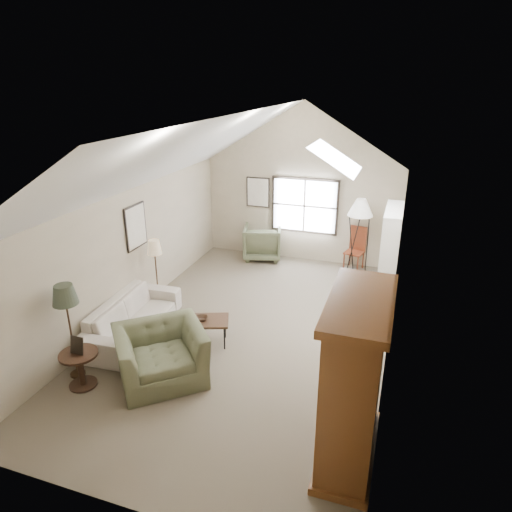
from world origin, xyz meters
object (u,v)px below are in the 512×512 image
(sofa, at_px, (133,317))
(armchair_near, at_px, (161,355))
(coffee_table, at_px, (202,332))
(side_chair, at_px, (354,249))
(armoire, at_px, (354,382))
(armchair_far, at_px, (263,242))
(side_table, at_px, (81,369))

(sofa, relative_size, armchair_near, 1.75)
(coffee_table, xyz_separation_m, side_chair, (2.13, 4.34, 0.30))
(armoire, xyz_separation_m, armchair_far, (-3.11, 6.10, -0.65))
(side_table, height_order, side_chair, side_chair)
(armchair_far, bearing_deg, armchair_near, 76.22)
(armoire, distance_m, armchair_near, 3.16)
(armoire, height_order, coffee_table, armoire)
(side_table, relative_size, side_chair, 0.54)
(armchair_near, xyz_separation_m, side_table, (-1.09, -0.56, -0.14))
(armchair_near, bearing_deg, side_table, 166.32)
(armchair_near, distance_m, side_table, 1.23)
(armchair_far, distance_m, side_chair, 2.39)
(armchair_near, distance_m, side_chair, 5.94)
(sofa, height_order, coffee_table, sofa)
(armchair_far, bearing_deg, coffee_table, 78.80)
(coffee_table, distance_m, side_chair, 4.84)
(armchair_near, bearing_deg, sofa, 98.04)
(sofa, distance_m, armchair_far, 4.57)
(armoire, xyz_separation_m, coffee_table, (-2.85, 1.76, -0.86))
(armchair_near, bearing_deg, coffee_table, 40.20)
(armoire, distance_m, coffee_table, 3.46)
(sofa, bearing_deg, side_chair, -41.68)
(coffee_table, relative_size, side_chair, 0.88)
(armoire, relative_size, sofa, 0.94)
(sofa, relative_size, side_table, 3.99)
(coffee_table, bearing_deg, armoire, -31.69)
(armoire, bearing_deg, armchair_near, 168.24)
(armchair_near, distance_m, armchair_far, 5.47)
(armchair_near, height_order, coffee_table, armchair_near)
(armoire, relative_size, side_table, 3.75)
(armchair_near, height_order, armchair_far, armchair_far)
(coffee_table, bearing_deg, side_table, -126.94)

